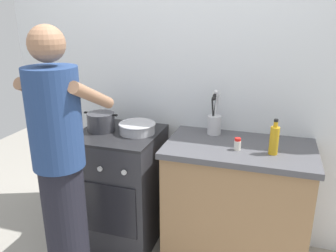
% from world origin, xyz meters
% --- Properties ---
extents(back_wall, '(3.20, 0.10, 2.50)m').
position_xyz_m(back_wall, '(0.20, 0.50, 1.25)').
color(back_wall, silver).
rests_on(back_wall, ground).
extents(countertop, '(1.00, 0.60, 0.90)m').
position_xyz_m(countertop, '(0.55, 0.15, 0.45)').
color(countertop, '#99724C').
rests_on(countertop, ground).
extents(stove_range, '(0.60, 0.62, 0.90)m').
position_xyz_m(stove_range, '(-0.35, 0.15, 0.45)').
color(stove_range, '#2D2D33').
rests_on(stove_range, ground).
extents(pot, '(0.27, 0.21, 0.14)m').
position_xyz_m(pot, '(-0.49, 0.15, 0.97)').
color(pot, '#38383D').
rests_on(pot, stove_range).
extents(mixing_bowl, '(0.28, 0.28, 0.08)m').
position_xyz_m(mixing_bowl, '(-0.21, 0.18, 0.94)').
color(mixing_bowl, '#B7B7BC').
rests_on(mixing_bowl, stove_range).
extents(utensil_crock, '(0.10, 0.10, 0.33)m').
position_xyz_m(utensil_crock, '(0.34, 0.33, 1.00)').
color(utensil_crock, silver).
rests_on(utensil_crock, countertop).
extents(spice_bottle, '(0.04, 0.04, 0.08)m').
position_xyz_m(spice_bottle, '(0.54, 0.07, 0.94)').
color(spice_bottle, silver).
rests_on(spice_bottle, countertop).
extents(oil_bottle, '(0.06, 0.06, 0.23)m').
position_xyz_m(oil_bottle, '(0.76, 0.07, 1.00)').
color(oil_bottle, gold).
rests_on(oil_bottle, countertop).
extents(person, '(0.41, 0.50, 1.70)m').
position_xyz_m(person, '(-0.43, -0.48, 0.86)').
color(person, black).
rests_on(person, ground).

